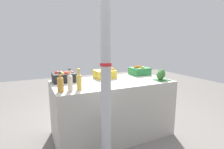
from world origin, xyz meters
name	(u,v)px	position (x,y,z in m)	size (l,w,h in m)	color
ground_plane	(112,133)	(0.00, 0.00, 0.00)	(10.00, 10.00, 0.00)	slate
market_table	(112,108)	(0.00, 0.00, 0.43)	(1.74, 0.89, 0.86)	#B7B2A8
support_pole	(106,75)	(-0.41, -0.72, 1.11)	(0.12, 0.12, 2.21)	#B7BABF
apple_crate	(64,77)	(-0.65, 0.26, 0.93)	(0.32, 0.27, 0.16)	black
orange_crate	(105,73)	(0.00, 0.26, 0.93)	(0.32, 0.27, 0.17)	gold
carrot_crate	(140,71)	(0.67, 0.26, 0.93)	(0.32, 0.27, 0.17)	#2D8442
broccoli_pile	(161,75)	(0.71, -0.27, 0.94)	(0.22, 0.18, 0.17)	#2D602D
juice_bottle_amber	(60,84)	(-0.79, -0.27, 0.96)	(0.07, 0.07, 0.24)	gold
juice_bottle_cloudy	(70,82)	(-0.68, -0.27, 0.97)	(0.06, 0.06, 0.27)	beige
juice_bottle_golden	(79,81)	(-0.57, -0.27, 0.97)	(0.07, 0.07, 0.26)	gold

